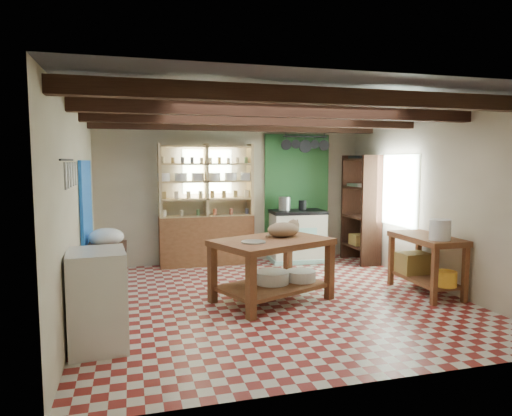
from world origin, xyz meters
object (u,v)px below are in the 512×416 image
object	(u,v)px
prep_table	(107,273)
right_counter	(426,264)
work_table	(272,270)
cat	(283,230)
white_cabinet	(97,299)
stove	(297,236)

from	to	relation	value
prep_table	right_counter	size ratio (longest dim) A/B	0.65
work_table	cat	world-z (taller)	cat
work_table	right_counter	size ratio (longest dim) A/B	1.28
white_cabinet	cat	distance (m)	2.68
work_table	cat	xyz separation A→B (m)	(0.21, 0.14, 0.52)
stove	prep_table	world-z (taller)	stove
work_table	white_cabinet	bearing A→B (deg)	-177.05
right_counter	white_cabinet	bearing A→B (deg)	-169.01
work_table	prep_table	distance (m)	2.22
work_table	right_counter	world-z (taller)	work_table
work_table	prep_table	size ratio (longest dim) A/B	1.96
cat	stove	bearing A→B (deg)	32.16
stove	right_counter	size ratio (longest dim) A/B	0.85
white_cabinet	prep_table	bearing A→B (deg)	84.92
cat	white_cabinet	bearing A→B (deg)	173.75
stove	cat	bearing A→B (deg)	-111.69
stove	prep_table	size ratio (longest dim) A/B	1.31
white_cabinet	right_counter	distance (m)	4.47
work_table	stove	world-z (taller)	stove
stove	prep_table	bearing A→B (deg)	-150.33
prep_table	white_cabinet	world-z (taller)	white_cabinet
white_cabinet	cat	bearing A→B (deg)	21.82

